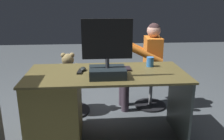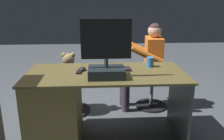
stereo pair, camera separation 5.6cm
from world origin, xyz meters
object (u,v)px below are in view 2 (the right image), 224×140
at_px(visitor_chair, 152,89).
at_px(computer_mouse, 83,69).
at_px(person, 147,61).
at_px(office_chair_teddy, 70,94).
at_px(tv_remote, 80,71).
at_px(monitor, 106,60).
at_px(cup, 150,62).
at_px(desk, 64,105).
at_px(keyboard, 110,69).
at_px(teddy_bear, 69,68).

bearing_deg(visitor_chair, computer_mouse, 35.93).
distance_m(computer_mouse, person, 1.01).
bearing_deg(computer_mouse, office_chair_teddy, -69.43).
xyz_separation_m(tv_remote, person, (-0.81, -0.68, -0.08)).
xyz_separation_m(monitor, cup, (-0.48, -0.32, -0.11)).
height_order(desk, computer_mouse, computer_mouse).
bearing_deg(desk, tv_remote, -170.92).
height_order(office_chair_teddy, visitor_chair, same).
bearing_deg(office_chair_teddy, tv_remote, 106.64).
bearing_deg(desk, office_chair_teddy, -88.62).
bearing_deg(person, monitor, 56.80).
bearing_deg(monitor, cup, -146.51).
relative_size(keyboard, person, 0.37).
bearing_deg(computer_mouse, cup, -172.39).
bearing_deg(person, cup, 81.77).
height_order(computer_mouse, person, person).
relative_size(monitor, office_chair_teddy, 1.07).
bearing_deg(person, teddy_bear, 3.56).
bearing_deg(office_chair_teddy, visitor_chair, -175.72).
distance_m(computer_mouse, office_chair_teddy, 0.78).
xyz_separation_m(desk, computer_mouse, (-0.19, -0.08, 0.36)).
xyz_separation_m(computer_mouse, cup, (-0.71, -0.09, 0.03)).
distance_m(teddy_bear, person, 0.99).
height_order(computer_mouse, office_chair_teddy, computer_mouse).
bearing_deg(teddy_bear, desk, 91.35).
xyz_separation_m(teddy_bear, person, (-0.99, -0.06, 0.06)).
height_order(desk, tv_remote, tv_remote).
bearing_deg(computer_mouse, keyboard, 179.90).
distance_m(desk, keyboard, 0.59).
relative_size(monitor, teddy_bear, 1.52).
height_order(tv_remote, visitor_chair, tv_remote).
bearing_deg(teddy_bear, office_chair_teddy, 90.00).
height_order(tv_remote, teddy_bear, teddy_bear).
xyz_separation_m(computer_mouse, person, (-0.78, -0.62, -0.09)).
distance_m(teddy_bear, visitor_chair, 1.13).
distance_m(keyboard, cup, 0.45).
bearing_deg(keyboard, visitor_chair, -133.38).
distance_m(cup, office_chair_teddy, 1.15).
relative_size(monitor, cup, 5.17).
bearing_deg(tv_remote, keyboard, -162.23).
xyz_separation_m(cup, office_chair_teddy, (0.91, -0.46, -0.54)).
height_order(monitor, keyboard, monitor).
relative_size(cup, visitor_chair, 0.23).
bearing_deg(visitor_chair, teddy_bear, 3.62).
distance_m(desk, visitor_chair, 1.29).
xyz_separation_m(teddy_bear, visitor_chair, (-1.08, -0.07, -0.33)).
relative_size(tv_remote, teddy_bear, 0.43).
relative_size(office_chair_teddy, teddy_bear, 1.43).
bearing_deg(office_chair_teddy, person, -175.72).
height_order(cup, teddy_bear, cup).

